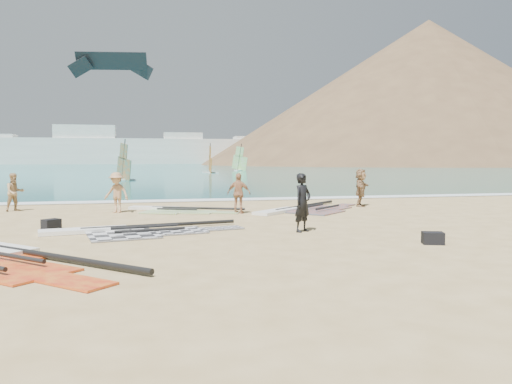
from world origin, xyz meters
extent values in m
plane|color=tan|center=(0.00, 0.00, 0.00)|extent=(300.00, 300.00, 0.00)
cube|color=#0D5F5E|center=(0.00, 132.00, 0.00)|extent=(300.00, 240.00, 0.06)
cube|color=white|center=(0.00, 12.30, 0.00)|extent=(300.00, 1.20, 0.04)
cube|color=white|center=(-20.00, 150.00, 4.03)|extent=(160.00, 8.00, 8.00)
cube|color=white|center=(-20.00, 150.00, 6.03)|extent=(18.00, 7.00, 12.00)
cube|color=white|center=(10.00, 150.00, 5.03)|extent=(12.00, 7.00, 10.00)
cube|color=white|center=(35.00, 150.00, 4.53)|extent=(16.00, 7.00, 9.00)
cube|color=white|center=(55.00, 150.00, 5.53)|extent=(10.00, 7.00, 11.00)
cone|color=brown|center=(85.00, 130.00, 0.00)|extent=(143.00, 143.00, 45.00)
cone|color=brown|center=(120.00, 140.00, 0.00)|extent=(70.00, 70.00, 28.00)
cube|color=#29292B|center=(-3.37, 1.63, 0.02)|extent=(2.23, 2.40, 0.04)
cube|color=#29292B|center=(-1.74, 1.95, 0.02)|extent=(1.69, 1.60, 0.04)
cube|color=#29292B|center=(-0.42, 2.21, 0.02)|extent=(1.34, 0.85, 0.04)
cylinder|color=black|center=(-2.23, 2.81, 0.10)|extent=(4.71, 1.04, 0.11)
cylinder|color=black|center=(-2.73, 2.13, 0.16)|extent=(1.95, 0.46, 0.08)
cylinder|color=black|center=(-2.59, 1.42, 0.16)|extent=(1.95, 0.46, 0.08)
cube|color=white|center=(-4.47, 2.37, 0.06)|extent=(2.57, 1.14, 0.12)
cube|color=#7BB931|center=(-1.93, 7.49, 0.02)|extent=(2.13, 2.22, 0.04)
cube|color=#7BB931|center=(-0.65, 6.94, 0.02)|extent=(1.57, 1.52, 0.04)
cube|color=#7BB931|center=(0.39, 6.49, 0.02)|extent=(1.17, 0.89, 0.04)
cylinder|color=black|center=(-0.58, 7.76, 0.10)|extent=(3.71, 1.67, 0.10)
cylinder|color=black|center=(-1.25, 7.53, 0.16)|extent=(1.55, 0.72, 0.07)
cylinder|color=black|center=(-1.49, 6.97, 0.16)|extent=(1.55, 0.72, 0.07)
cube|color=white|center=(-2.34, 8.52, 0.06)|extent=(2.14, 1.35, 0.12)
cube|color=#FF4C1F|center=(3.79, 6.12, 0.02)|extent=(2.89, 2.90, 0.04)
cube|color=#FF4C1F|center=(5.05, 7.30, 0.02)|extent=(2.06, 2.06, 0.04)
cube|color=#FF4C1F|center=(6.08, 8.25, 0.02)|extent=(1.39, 1.36, 0.04)
cylinder|color=black|center=(4.15, 7.79, 0.10)|extent=(3.72, 3.47, 0.12)
cylinder|color=black|center=(4.08, 6.91, 0.16)|extent=(1.56, 1.46, 0.09)
cylinder|color=black|center=(4.60, 6.36, 0.16)|extent=(1.56, 1.46, 0.09)
cube|color=white|center=(2.42, 6.17, 0.06)|extent=(2.37, 2.28, 0.12)
cube|color=#BE080F|center=(-5.01, -2.73, 0.02)|extent=(2.20, 2.19, 0.04)
cube|color=#BE080F|center=(-3.93, -3.77, 0.02)|extent=(1.47, 1.45, 0.04)
cylinder|color=black|center=(-4.54, -1.75, 0.10)|extent=(3.89, 3.77, 0.13)
cylinder|color=black|center=(-5.47, -1.72, 0.16)|extent=(1.63, 1.58, 0.09)
cube|color=black|center=(-5.54, 3.35, 0.16)|extent=(0.61, 0.60, 0.31)
cube|color=black|center=(4.39, -1.58, 0.16)|extent=(0.61, 0.51, 0.31)
imported|color=black|center=(1.81, 1.15, 0.87)|extent=(0.76, 0.70, 1.73)
imported|color=tan|center=(-7.90, 9.16, 0.78)|extent=(0.96, 0.91, 1.56)
imported|color=tan|center=(-3.81, 7.65, 0.81)|extent=(1.20, 1.03, 1.61)
imported|color=tan|center=(0.88, 6.27, 0.79)|extent=(1.01, 0.74, 1.59)
imported|color=#9D764F|center=(6.76, 7.92, 0.85)|extent=(1.28, 1.58, 1.69)
cube|color=white|center=(-4.50, 35.09, 0.09)|extent=(2.15, 1.67, 0.13)
cube|color=#F05C0B|center=(-4.50, 35.09, 1.14)|extent=(1.45, 2.26, 2.34)
cube|color=#F05C0B|center=(-4.50, 35.09, 2.75)|extent=(0.84, 1.28, 1.62)
cylinder|color=black|center=(-4.50, 35.09, 2.03)|extent=(0.47, 0.67, 3.71)
cube|color=white|center=(6.33, 55.99, 0.10)|extent=(2.29, 0.67, 0.13)
cube|color=red|center=(6.33, 55.99, 1.21)|extent=(0.07, 2.80, 2.49)
cube|color=red|center=(6.33, 55.99, 2.93)|extent=(0.06, 1.58, 1.73)
cylinder|color=black|center=(6.33, 55.99, 2.16)|extent=(0.10, 0.79, 3.96)
cube|color=white|center=(12.52, 66.49, 0.10)|extent=(2.13, 2.27, 0.14)
cube|color=#6DD52F|center=(12.52, 66.49, 1.28)|extent=(2.26, 2.00, 2.63)
cube|color=#6DD52F|center=(12.52, 66.49, 3.09)|extent=(1.29, 1.15, 1.83)
cylinder|color=black|center=(12.52, 66.49, 2.28)|extent=(0.69, 0.63, 4.18)
cube|color=black|center=(-5.53, 37.28, 11.37)|extent=(6.69, 1.91, 1.61)
cube|color=black|center=(-8.34, 37.73, 10.67)|extent=(2.32, 0.86, 2.05)
cube|color=black|center=(-2.73, 36.82, 10.67)|extent=(2.18, 1.04, 2.05)
camera|label=1|loc=(-2.77, -12.82, 2.21)|focal=35.00mm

